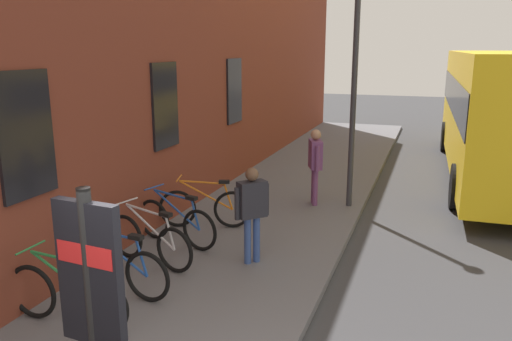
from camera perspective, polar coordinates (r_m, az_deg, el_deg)
The scene contains 13 objects.
ground at distance 9.60m, azimuth 16.40°, elevation -8.10°, with size 60.00×60.00×0.00m, color #38383A.
sidewalk_pavement at distance 11.87m, azimuth 3.64°, elevation -3.07°, with size 24.00×3.50×0.12m, color slate.
station_facade at distance 12.99m, azimuth -3.90°, elevation 15.25°, with size 22.00×0.65×7.68m.
bicycle_by_door at distance 6.79m, azimuth -20.39°, elevation -13.08°, with size 0.48×1.77×0.97m.
bicycle_leaning_wall at distance 7.39m, azimuth -15.36°, elevation -10.46°, with size 0.48×1.77×0.97m.
bicycle_end_of_row at distance 8.21m, azimuth -11.80°, elevation -7.76°, with size 0.60×1.73×0.97m.
bicycle_under_window at distance 8.95m, azimuth -8.93°, elevation -5.82°, with size 0.59×1.73×0.97m.
bicycle_nearest_sign at distance 9.71m, azimuth -5.69°, elevation -4.15°, with size 0.65×1.71×0.97m.
transit_info_sign at distance 4.00m, azimuth -17.92°, elevation -12.96°, with size 0.13×0.55×2.40m.
city_bus at distance 15.15m, azimuth 25.87°, elevation 6.42°, with size 10.56×2.84×3.35m.
pedestrian_near_bus at distance 11.00m, azimuth 6.65°, elevation 1.27°, with size 0.59×0.40×1.65m.
pedestrian_by_facade at distance 7.94m, azimuth -0.45°, elevation -3.93°, with size 0.48×0.47×1.55m.
street_lamp at distance 10.77m, azimuth 11.00°, elevation 10.98°, with size 0.28×0.28×4.84m.
Camera 1 is at (-2.95, -1.30, 3.47)m, focal length 35.73 mm.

